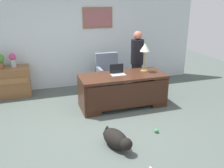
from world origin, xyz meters
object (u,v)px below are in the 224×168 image
at_px(dog_lying, 117,139).
at_px(vase_with_flowers, 13,59).
at_px(desk, 123,89).
at_px(person_standing, 137,62).
at_px(dog_toy_ball, 156,131).
at_px(credenza, 4,83).
at_px(laptop, 117,72).
at_px(desk_lamp, 145,49).
at_px(armchair, 108,75).

relative_size(dog_lying, vase_with_flowers, 2.07).
relative_size(desk, person_standing, 1.20).
bearing_deg(desk, dog_toy_ball, -82.34).
height_order(credenza, laptop, laptop).
relative_size(person_standing, laptop, 5.02).
relative_size(dog_lying, desk_lamp, 1.09).
relative_size(credenza, vase_with_flowers, 3.65).
relative_size(desk, dog_toy_ball, 24.77).
bearing_deg(laptop, vase_with_flowers, 148.70).
bearing_deg(desk, person_standing, 48.18).
xyz_separation_m(desk, armchair, (-0.03, 1.02, 0.05)).
bearing_deg(person_standing, desk, -131.82).
bearing_deg(dog_lying, vase_with_flowers, 118.99).
xyz_separation_m(desk_lamp, vase_with_flowers, (-2.90, 1.32, -0.32)).
xyz_separation_m(credenza, armchair, (2.59, -0.43, 0.09)).
distance_m(desk, person_standing, 1.04).
height_order(armchair, dog_toy_ball, armchair).
xyz_separation_m(dog_lying, dog_toy_ball, (0.86, 0.22, -0.12)).
height_order(dog_lying, dog_toy_ball, dog_lying).
distance_m(dog_lying, laptop, 1.85).
bearing_deg(person_standing, dog_toy_ball, -102.76).
bearing_deg(laptop, dog_toy_ball, -78.69).
bearing_deg(laptop, desk, -41.07).
bearing_deg(laptop, dog_lying, -109.40).
bearing_deg(vase_with_flowers, person_standing, -13.91).
distance_m(desk, dog_lying, 1.71).
relative_size(credenza, desk_lamp, 1.92).
bearing_deg(desk, desk_lamp, 13.13).
distance_m(person_standing, dog_lying, 2.70).
xyz_separation_m(credenza, person_standing, (3.26, -0.74, 0.45)).
relative_size(desk, credenza, 1.53).
xyz_separation_m(credenza, desk_lamp, (3.18, -1.32, 0.89)).
relative_size(desk, laptop, 6.02).
distance_m(desk, desk_lamp, 1.03).
xyz_separation_m(desk, credenza, (-2.62, 1.45, -0.03)).
height_order(laptop, dog_toy_ball, laptop).
bearing_deg(vase_with_flowers, credenza, -179.71).
xyz_separation_m(armchair, dog_toy_ball, (0.21, -2.34, -0.42)).
bearing_deg(dog_lying, person_standing, 59.71).
bearing_deg(credenza, dog_toy_ball, -44.72).
bearing_deg(dog_lying, armchair, 75.73).
bearing_deg(person_standing, credenza, 167.26).
bearing_deg(laptop, desk_lamp, 3.45).
bearing_deg(armchair, desk_lamp, -56.45).
height_order(desk, credenza, credenza).
height_order(desk, laptop, laptop).
bearing_deg(desk, armchair, 91.54).
bearing_deg(laptop, person_standing, 39.93).
bearing_deg(dog_toy_ball, desk_lamp, 75.09).
bearing_deg(desk, credenza, 151.04).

